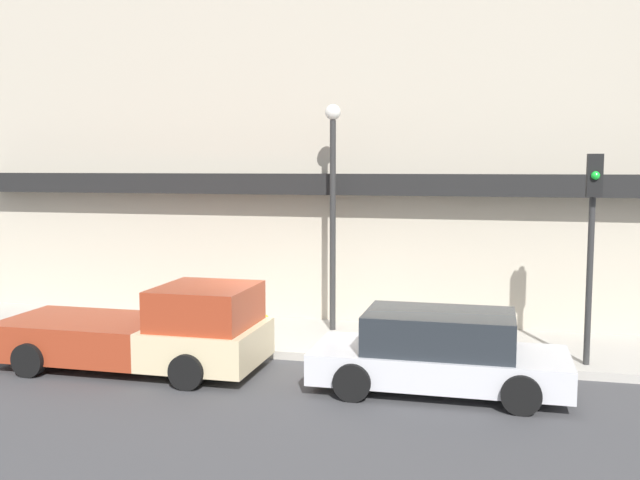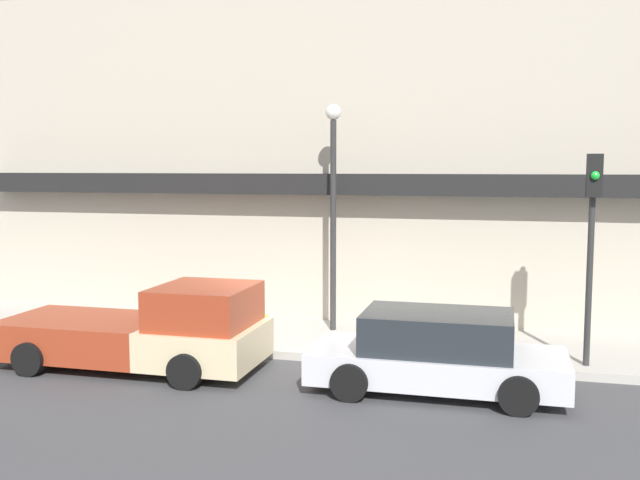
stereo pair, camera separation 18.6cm
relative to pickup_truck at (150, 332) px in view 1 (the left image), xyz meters
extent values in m
plane|color=#424244|center=(2.34, 1.26, -0.74)|extent=(80.00, 80.00, 0.00)
cube|color=#B7B2A8|center=(2.34, 2.87, -0.66)|extent=(36.00, 3.23, 0.17)
cube|color=#BCB29E|center=(2.34, 5.99, 3.46)|extent=(19.80, 3.00, 8.42)
cube|color=black|center=(2.34, 4.19, 2.80)|extent=(18.22, 0.60, 0.50)
cube|color=beige|center=(1.19, 0.00, -0.17)|extent=(2.09, 2.06, 0.73)
cube|color=#9E381E|center=(1.19, 0.00, 0.58)|extent=(1.77, 1.89, 0.77)
cube|color=#9E381E|center=(-1.42, 0.00, -0.17)|extent=(3.13, 2.06, 0.73)
cylinder|color=black|center=(1.24, 1.03, -0.42)|extent=(0.65, 0.22, 0.65)
cylinder|color=black|center=(1.24, -1.03, -0.42)|extent=(0.65, 0.22, 0.65)
cylinder|color=black|center=(-1.99, 1.03, -0.42)|extent=(0.65, 0.22, 0.65)
cylinder|color=black|center=(-1.99, -1.03, -0.42)|extent=(0.65, 0.22, 0.65)
cube|color=silver|center=(5.62, 0.00, -0.28)|extent=(4.47, 1.85, 0.54)
cube|color=#23282D|center=(5.62, 0.00, 0.33)|extent=(2.59, 1.66, 0.68)
cylinder|color=black|center=(7.00, 0.92, -0.42)|extent=(0.65, 0.22, 0.65)
cylinder|color=black|center=(7.00, -0.92, -0.42)|extent=(0.65, 0.22, 0.65)
cylinder|color=black|center=(4.23, 0.92, -0.42)|extent=(0.65, 0.22, 0.65)
cylinder|color=black|center=(4.23, -0.92, -0.42)|extent=(0.65, 0.22, 0.65)
cylinder|color=yellow|center=(1.74, 1.90, -0.35)|extent=(0.21, 0.21, 0.45)
sphere|color=yellow|center=(1.74, 1.90, -0.06)|extent=(0.19, 0.19, 0.19)
cylinder|color=#2D2D2D|center=(2.89, 3.46, 1.85)|extent=(0.14, 0.14, 4.85)
sphere|color=silver|center=(2.89, 3.46, 4.45)|extent=(0.36, 0.36, 0.36)
cylinder|color=#2D2D2D|center=(8.30, 1.78, 1.45)|extent=(0.12, 0.12, 4.04)
cube|color=black|center=(8.30, 1.62, 3.07)|extent=(0.28, 0.20, 0.80)
sphere|color=green|center=(8.30, 1.50, 3.07)|extent=(0.16, 0.16, 0.16)
camera|label=1|loc=(6.53, -12.49, 3.24)|focal=40.00mm
camera|label=2|loc=(6.72, -12.44, 3.24)|focal=40.00mm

